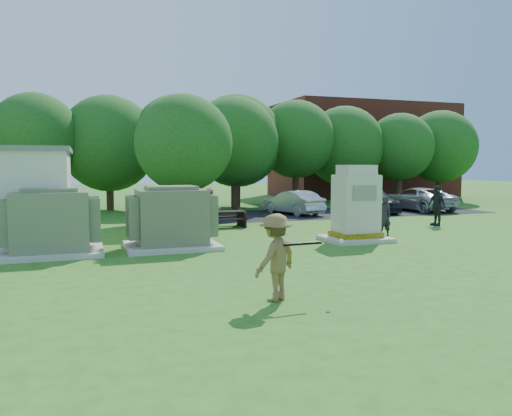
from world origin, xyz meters
name	(u,v)px	position (x,y,z in m)	size (l,w,h in m)	color
ground	(305,269)	(0.00, 0.00, 0.00)	(120.00, 120.00, 0.00)	#2D6619
brick_building	(362,151)	(18.00, 27.00, 4.00)	(15.00, 8.00, 8.00)	maroon
parking_strip	(317,213)	(7.00, 13.50, 0.01)	(20.00, 6.00, 0.01)	#232326
transformer_left	(51,223)	(-6.50, 4.50, 0.97)	(3.00, 2.40, 2.07)	beige
transformer_right	(171,219)	(-2.80, 4.50, 0.97)	(3.00, 2.40, 2.07)	beige
generator_cabinet	(356,208)	(3.78, 3.83, 1.21)	(2.27, 1.85, 2.76)	beige
picnic_table	(226,217)	(0.42, 9.24, 0.45)	(1.67, 1.25, 0.71)	black
batter	(276,257)	(-1.89, -2.63, 0.89)	(1.15, 0.66, 1.79)	brown
person_by_generator	(384,217)	(5.27, 4.27, 0.79)	(0.58, 0.38, 1.58)	black
person_at_picnic	(211,210)	(-0.56, 8.14, 0.90)	(0.88, 0.68, 1.80)	#C56873
person_walking_right	(437,206)	(9.60, 6.63, 0.92)	(1.08, 0.45, 1.84)	black
car_white	(186,205)	(-0.47, 13.98, 0.64)	(1.50, 3.73, 1.27)	silver
car_silver_a	(293,202)	(5.48, 13.53, 0.67)	(1.41, 4.04, 1.33)	#BDBCC1
car_dark	(371,200)	(10.39, 13.31, 0.70)	(1.95, 4.80, 1.39)	black
car_silver_b	(417,199)	(13.47, 13.20, 0.69)	(2.30, 4.98, 1.39)	#BBBAC0
batting_equipment	(306,243)	(-1.28, -2.80, 1.17)	(1.37, 0.16, 0.09)	black
tree_row	(206,142)	(1.75, 18.50, 4.15)	(41.30, 13.30, 7.30)	#47301E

